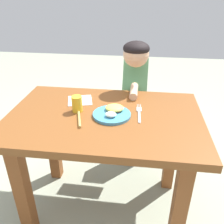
{
  "coord_description": "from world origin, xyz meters",
  "views": [
    {
      "loc": [
        0.2,
        -1.21,
        1.42
      ],
      "look_at": [
        0.04,
        0.0,
        0.76
      ],
      "focal_mm": 38.92,
      "sensor_mm": 36.0,
      "label": 1
    }
  ],
  "objects_px": {
    "drinking_cup": "(77,104)",
    "plate": "(112,113)",
    "fork": "(139,113)",
    "person": "(134,99)",
    "spoon": "(79,115)"
  },
  "relations": [
    {
      "from": "person",
      "to": "fork",
      "type": "bearing_deg",
      "value": 95.58
    },
    {
      "from": "spoon",
      "to": "fork",
      "type": "bearing_deg",
      "value": -93.89
    },
    {
      "from": "plate",
      "to": "spoon",
      "type": "bearing_deg",
      "value": -170.08
    },
    {
      "from": "drinking_cup",
      "to": "plate",
      "type": "bearing_deg",
      "value": -7.02
    },
    {
      "from": "fork",
      "to": "person",
      "type": "relative_size",
      "value": 0.21
    },
    {
      "from": "fork",
      "to": "spoon",
      "type": "bearing_deg",
      "value": 99.95
    },
    {
      "from": "drinking_cup",
      "to": "person",
      "type": "relative_size",
      "value": 0.09
    },
    {
      "from": "fork",
      "to": "spoon",
      "type": "distance_m",
      "value": 0.35
    },
    {
      "from": "plate",
      "to": "fork",
      "type": "xyz_separation_m",
      "value": [
        0.15,
        0.04,
        -0.01
      ]
    },
    {
      "from": "plate",
      "to": "spoon",
      "type": "distance_m",
      "value": 0.19
    },
    {
      "from": "plate",
      "to": "person",
      "type": "height_order",
      "value": "person"
    },
    {
      "from": "plate",
      "to": "person",
      "type": "xyz_separation_m",
      "value": [
        0.11,
        0.49,
        -0.14
      ]
    },
    {
      "from": "fork",
      "to": "person",
      "type": "distance_m",
      "value": 0.47
    },
    {
      "from": "plate",
      "to": "person",
      "type": "relative_size",
      "value": 0.2
    },
    {
      "from": "fork",
      "to": "drinking_cup",
      "type": "relative_size",
      "value": 2.43
    }
  ]
}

